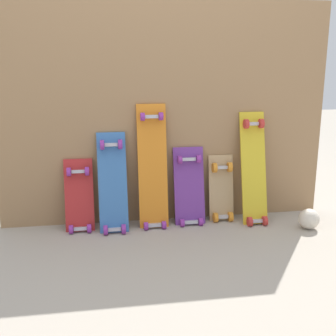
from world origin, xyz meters
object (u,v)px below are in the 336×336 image
object	(u,v)px
skateboard_blue	(113,187)
skateboard_natural	(221,192)
skateboard_orange	(153,171)
skateboard_red	(79,200)
rubber_ball	(309,219)
skateboard_yellow	(254,172)
skateboard_purple	(189,191)

from	to	relation	value
skateboard_blue	skateboard_natural	size ratio (longest dim) A/B	1.36
skateboard_orange	skateboard_natural	distance (m)	0.55
skateboard_red	rubber_ball	world-z (taller)	skateboard_red
rubber_ball	skateboard_red	bearing A→B (deg)	170.78
skateboard_orange	skateboard_red	bearing A→B (deg)	-179.89
skateboard_yellow	rubber_ball	distance (m)	0.51
skateboard_yellow	rubber_ball	bearing A→B (deg)	-34.02
skateboard_orange	skateboard_yellow	bearing A→B (deg)	-2.40
skateboard_red	skateboard_natural	size ratio (longest dim) A/B	1.03
skateboard_blue	skateboard_yellow	world-z (taller)	skateboard_yellow
skateboard_blue	skateboard_orange	distance (m)	0.30
skateboard_red	skateboard_orange	xyz separation A→B (m)	(0.52, 0.00, 0.19)
skateboard_red	skateboard_blue	xyz separation A→B (m)	(0.24, -0.03, 0.09)
skateboard_purple	skateboard_orange	bearing A→B (deg)	-179.16
skateboard_orange	skateboard_natural	xyz separation A→B (m)	(0.52, 0.02, -0.19)
skateboard_natural	rubber_ball	bearing A→B (deg)	-26.86
skateboard_orange	skateboard_natural	world-z (taller)	skateboard_orange
skateboard_blue	skateboard_yellow	distance (m)	1.03
skateboard_orange	skateboard_yellow	xyz separation A→B (m)	(0.74, -0.03, -0.03)
skateboard_red	rubber_ball	size ratio (longest dim) A/B	3.84
skateboard_blue	rubber_ball	xyz separation A→B (m)	(1.37, -0.23, -0.23)
skateboard_blue	skateboard_purple	distance (m)	0.56
skateboard_yellow	skateboard_natural	bearing A→B (deg)	165.99
skateboard_natural	skateboard_red	bearing A→B (deg)	-178.58
skateboard_blue	skateboard_orange	world-z (taller)	skateboard_orange
skateboard_yellow	rubber_ball	world-z (taller)	skateboard_yellow
skateboard_blue	rubber_ball	world-z (taller)	skateboard_blue
skateboard_orange	rubber_ball	bearing A→B (deg)	-13.58
skateboard_blue	skateboard_purple	world-z (taller)	skateboard_blue
skateboard_natural	skateboard_yellow	size ratio (longest dim) A/B	0.63
skateboard_orange	rubber_ball	xyz separation A→B (m)	(1.09, -0.26, -0.33)
skateboard_red	skateboard_natural	distance (m)	1.04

